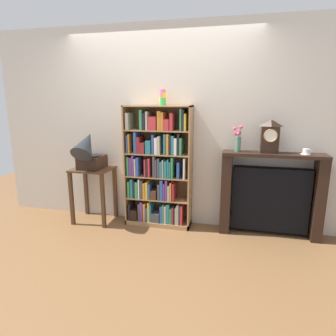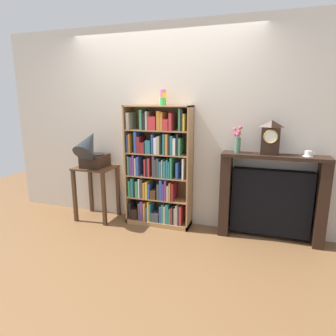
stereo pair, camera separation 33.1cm
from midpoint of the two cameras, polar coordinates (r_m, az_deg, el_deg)
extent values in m
cube|color=brown|center=(3.98, 0.05, -11.55)|extent=(8.24, 6.40, 0.02)
cube|color=beige|center=(3.86, 5.18, 7.81)|extent=(5.24, 0.08, 2.60)
cube|color=#A87A4C|center=(3.98, -5.22, 0.59)|extent=(0.02, 0.28, 1.59)
cube|color=#A87A4C|center=(3.73, 6.82, -0.30)|extent=(0.02, 0.28, 1.59)
cube|color=brown|center=(3.96, 1.21, 0.57)|extent=(0.87, 0.01, 1.59)
cube|color=#A87A4C|center=(3.74, 0.63, 11.98)|extent=(0.87, 0.28, 0.02)
cube|color=#A87A4C|center=(4.07, 0.58, -10.39)|extent=(0.87, 0.28, 0.06)
cube|color=black|center=(4.11, -4.63, -8.02)|extent=(0.02, 0.20, 0.23)
cube|color=black|center=(4.11, -3.76, -8.60)|extent=(0.09, 0.22, 0.15)
cube|color=#424247|center=(4.06, -2.86, -8.20)|extent=(0.03, 0.19, 0.24)
cube|color=#663884|center=(4.06, -2.29, -7.97)|extent=(0.04, 0.24, 0.26)
cube|color=orange|center=(4.04, -1.80, -8.19)|extent=(0.03, 0.22, 0.25)
cube|color=#2D519E|center=(4.03, -1.47, -8.65)|extent=(0.02, 0.18, 0.20)
cube|color=gold|center=(4.02, -1.01, -8.16)|extent=(0.02, 0.22, 0.27)
cube|color=teal|center=(4.02, -0.69, -8.36)|extent=(0.02, 0.22, 0.24)
cube|color=#424247|center=(4.01, 0.18, -9.34)|extent=(0.11, 0.19, 0.12)
cube|color=#2D519E|center=(3.99, 1.43, -8.64)|extent=(0.03, 0.24, 0.23)
cube|color=#388E56|center=(3.97, 1.79, -8.55)|extent=(0.02, 0.23, 0.26)
cube|color=#B2A893|center=(3.95, 2.07, -8.81)|extent=(0.03, 0.18, 0.24)
cube|color=teal|center=(3.94, 2.64, -8.64)|extent=(0.04, 0.21, 0.26)
cube|color=#388E56|center=(3.95, 3.15, -9.04)|extent=(0.02, 0.22, 0.21)
cube|color=#C63338|center=(3.94, 3.54, -8.99)|extent=(0.02, 0.22, 0.22)
cube|color=black|center=(3.94, 3.90, -8.99)|extent=(0.02, 0.23, 0.22)
cube|color=#B2A893|center=(3.93, 4.16, -9.00)|extent=(0.02, 0.23, 0.23)
cube|color=#B2A893|center=(3.91, 4.45, -8.84)|extent=(0.02, 0.21, 0.27)
cube|color=#424247|center=(3.92, 4.84, -8.89)|extent=(0.02, 0.23, 0.26)
cube|color=#C63338|center=(3.90, 5.18, -9.00)|extent=(0.02, 0.20, 0.26)
cube|color=#A87A4C|center=(3.95, 0.59, -5.84)|extent=(0.83, 0.26, 0.02)
cube|color=#388E56|center=(4.02, -4.61, -3.75)|extent=(0.03, 0.23, 0.22)
cube|color=teal|center=(4.01, -4.07, -3.54)|extent=(0.04, 0.24, 0.25)
cube|color=black|center=(3.97, -3.78, -3.80)|extent=(0.02, 0.18, 0.24)
cube|color=#388E56|center=(3.97, -3.26, -3.94)|extent=(0.04, 0.20, 0.22)
cube|color=white|center=(3.96, -2.72, -3.67)|extent=(0.02, 0.23, 0.26)
cube|color=#424247|center=(3.95, -2.33, -3.81)|extent=(0.03, 0.22, 0.25)
cube|color=orange|center=(3.95, -1.79, -4.08)|extent=(0.03, 0.23, 0.21)
cube|color=gold|center=(3.94, -1.26, -4.02)|extent=(0.03, 0.24, 0.23)
cube|color=#2D519E|center=(3.92, -0.88, -4.29)|extent=(0.02, 0.21, 0.20)
cube|color=#472D1C|center=(3.90, -0.14, -4.99)|extent=(0.08, 0.19, 0.12)
cube|color=#424247|center=(3.88, 0.94, -4.41)|extent=(0.03, 0.21, 0.21)
cube|color=#2D519E|center=(3.85, 1.43, -4.10)|extent=(0.04, 0.19, 0.27)
cube|color=#663884|center=(3.87, 1.99, -4.39)|extent=(0.02, 0.23, 0.22)
cube|color=#663884|center=(3.86, 2.41, -4.05)|extent=(0.02, 0.24, 0.27)
cube|color=#B2A893|center=(3.84, 2.75, -4.70)|extent=(0.03, 0.19, 0.20)
cube|color=orange|center=(3.82, 3.16, -4.46)|extent=(0.02, 0.19, 0.24)
cube|color=maroon|center=(3.83, 3.72, -4.49)|extent=(0.03, 0.23, 0.23)
cube|color=#A87A4C|center=(3.86, 0.60, -1.59)|extent=(0.83, 0.26, 0.02)
cube|color=#388E56|center=(3.94, -4.72, 0.68)|extent=(0.02, 0.23, 0.25)
cube|color=#663884|center=(3.92, -4.30, 0.56)|extent=(0.04, 0.21, 0.24)
cube|color=#663884|center=(3.92, -3.79, 0.78)|extent=(0.02, 0.24, 0.27)
cube|color=#B2A893|center=(3.89, -3.51, 0.38)|extent=(0.02, 0.19, 0.23)
cube|color=#2D519E|center=(3.88, -3.06, 0.51)|extent=(0.03, 0.19, 0.25)
cube|color=#C63338|center=(3.86, -1.54, 0.28)|extent=(0.02, 0.23, 0.23)
cube|color=black|center=(3.85, -1.18, 0.32)|extent=(0.02, 0.23, 0.24)
cube|color=#C63338|center=(3.84, -0.84, 0.32)|extent=(0.02, 0.21, 0.24)
cube|color=#424247|center=(3.81, 0.09, 0.46)|extent=(0.03, 0.21, 0.27)
cube|color=#424247|center=(3.82, 0.55, 0.18)|extent=(0.02, 0.23, 0.23)
cube|color=#424247|center=(3.81, 0.98, 0.25)|extent=(0.03, 0.24, 0.25)
cube|color=teal|center=(3.80, 1.43, -0.08)|extent=(0.03, 0.23, 0.21)
cube|color=#B2A893|center=(3.78, 1.76, 0.03)|extent=(0.02, 0.21, 0.23)
cube|color=teal|center=(3.76, 2.21, -0.15)|extent=(0.04, 0.19, 0.22)
cube|color=teal|center=(3.76, 2.72, 0.03)|extent=(0.02, 0.21, 0.24)
cube|color=teal|center=(3.77, 3.12, -0.18)|extent=(0.02, 0.23, 0.21)
cube|color=#388E56|center=(3.76, 3.57, 0.21)|extent=(0.03, 0.24, 0.27)
cube|color=#2D519E|center=(3.73, 4.64, -0.36)|extent=(0.03, 0.21, 0.21)
cube|color=white|center=(3.72, 5.86, 0.01)|extent=(0.02, 0.23, 0.26)
cube|color=#A87A4C|center=(3.80, 0.61, 2.82)|extent=(0.83, 0.26, 0.02)
cube|color=#2D519E|center=(3.88, -4.94, 4.85)|extent=(0.02, 0.20, 0.23)
cube|color=orange|center=(3.89, -4.48, 5.00)|extent=(0.02, 0.24, 0.25)
cube|color=#2D519E|center=(3.84, -3.38, 5.11)|extent=(0.03, 0.22, 0.27)
cube|color=maroon|center=(3.84, -2.81, 4.64)|extent=(0.04, 0.22, 0.21)
cube|color=maroon|center=(3.79, -2.23, 4.02)|extent=(0.06, 0.16, 0.14)
cube|color=teal|center=(3.77, -1.05, 4.20)|extent=(0.07, 0.18, 0.17)
cube|color=#2D519E|center=(3.76, -0.10, 4.74)|extent=(0.02, 0.20, 0.24)
cube|color=white|center=(3.75, 0.45, 4.45)|extent=(0.04, 0.20, 0.21)
cube|color=#B2A893|center=(3.73, 1.02, 4.56)|extent=(0.03, 0.20, 0.23)
cube|color=teal|center=(3.71, 2.11, 4.70)|extent=(0.03, 0.19, 0.25)
cube|color=orange|center=(3.70, 2.69, 4.71)|extent=(0.03, 0.20, 0.26)
cube|color=black|center=(3.71, 3.27, 4.66)|extent=(0.02, 0.24, 0.25)
cube|color=teal|center=(3.70, 3.72, 4.55)|extent=(0.03, 0.24, 0.24)
cube|color=white|center=(3.67, 4.16, 4.25)|extent=(0.04, 0.19, 0.21)
cube|color=black|center=(3.66, 4.73, 4.64)|extent=(0.02, 0.20, 0.26)
cube|color=#388E56|center=(3.67, 5.21, 4.26)|extent=(0.03, 0.22, 0.21)
cube|color=#A87A4C|center=(3.75, 0.62, 7.36)|extent=(0.83, 0.26, 0.02)
cube|color=#B2A893|center=(3.86, -4.74, 9.17)|extent=(0.04, 0.24, 0.21)
cube|color=#388E56|center=(3.79, -2.21, 9.42)|extent=(0.03, 0.23, 0.25)
cube|color=black|center=(3.76, -1.77, 9.09)|extent=(0.03, 0.19, 0.21)
cube|color=#B2A893|center=(3.76, -1.17, 9.26)|extent=(0.03, 0.21, 0.23)
cube|color=#C63338|center=(3.73, -0.17, 8.76)|extent=(0.10, 0.21, 0.17)
cube|color=orange|center=(3.70, 1.09, 9.23)|extent=(0.04, 0.19, 0.23)
cube|color=orange|center=(3.68, 1.67, 9.10)|extent=(0.03, 0.19, 0.22)
cube|color=#C63338|center=(3.69, 2.55, 8.46)|extent=(0.07, 0.22, 0.14)
cube|color=#C63338|center=(3.67, 3.52, 9.01)|extent=(0.04, 0.23, 0.21)
cube|color=#388E56|center=(3.63, 5.27, 9.35)|extent=(0.02, 0.21, 0.26)
cube|color=black|center=(3.64, 5.74, 9.27)|extent=(0.03, 0.23, 0.25)
cube|color=gold|center=(3.64, 6.16, 8.88)|extent=(0.02, 0.24, 0.21)
cylinder|color=green|center=(3.73, 1.60, 12.81)|extent=(0.08, 0.08, 0.09)
cylinder|color=red|center=(3.73, 1.61, 13.07)|extent=(0.08, 0.08, 0.09)
cylinder|color=pink|center=(3.73, 1.58, 13.32)|extent=(0.08, 0.08, 0.09)
cylinder|color=yellow|center=(3.73, 1.58, 13.58)|extent=(0.08, 0.08, 0.09)
cylinder|color=yellow|center=(3.73, 1.62, 13.83)|extent=(0.08, 0.08, 0.09)
cylinder|color=yellow|center=(3.73, 1.58, 14.09)|extent=(0.08, 0.08, 0.09)
cylinder|color=pink|center=(3.73, 1.58, 14.34)|extent=(0.08, 0.08, 0.09)
cube|color=#472D1C|center=(4.13, -11.76, 0.07)|extent=(0.52, 0.46, 0.02)
cube|color=#472D1C|center=(4.19, -15.58, -5.30)|extent=(0.04, 0.04, 0.73)
cube|color=#472D1C|center=(3.96, -10.05, -6.09)|extent=(0.04, 0.04, 0.73)
cube|color=#472D1C|center=(4.50, -12.81, -3.87)|extent=(0.04, 0.04, 0.73)
cube|color=#472D1C|center=(4.29, -7.56, -4.50)|extent=(0.04, 0.04, 0.73)
cube|color=black|center=(4.11, -11.82, 1.37)|extent=(0.30, 0.34, 0.17)
cylinder|color=black|center=(4.09, -11.88, 2.61)|extent=(0.25, 0.25, 0.01)
cylinder|color=#1E2328|center=(4.04, -12.25, 2.82)|extent=(0.03, 0.03, 0.06)
cone|color=#1E2328|center=(3.95, -12.96, 4.75)|extent=(0.28, 0.46, 0.45)
cube|color=black|center=(3.62, 22.56, 2.08)|extent=(1.20, 0.27, 0.04)
cube|color=black|center=(3.75, 13.63, -5.16)|extent=(0.12, 0.25, 1.00)
cube|color=black|center=(3.83, 29.96, -6.21)|extent=(0.12, 0.25, 1.00)
cube|color=black|center=(3.80, 21.78, -6.27)|extent=(0.92, 0.14, 0.80)
cube|color=black|center=(3.59, 21.83, 4.91)|extent=(0.20, 0.13, 0.31)
pyramid|color=black|center=(3.58, 22.10, 8.02)|extent=(0.20, 0.13, 0.08)
cylinder|color=silver|center=(3.52, 21.96, 5.68)|extent=(0.14, 0.01, 0.14)
torus|color=#B79347|center=(3.52, 21.96, 5.67)|extent=(0.15, 0.01, 0.15)
cylinder|color=#4C7A60|center=(3.60, 16.00, 4.29)|extent=(0.07, 0.07, 0.18)
cylinder|color=#4C753D|center=(3.57, 16.03, 4.83)|extent=(0.01, 0.04, 0.23)
sphere|color=red|center=(3.54, 16.20, 6.58)|extent=(0.04, 0.04, 0.04)
cylinder|color=#4C753D|center=(3.57, 16.08, 4.67)|extent=(0.02, 0.06, 0.21)
sphere|color=#B24CB7|center=(3.53, 16.05, 6.29)|extent=(0.04, 0.04, 0.04)
cylinder|color=#4C753D|center=(3.59, 16.35, 5.31)|extent=(0.02, 0.02, 0.28)
sphere|color=#EA4275|center=(3.57, 16.63, 7.54)|extent=(0.04, 0.04, 0.04)
cylinder|color=#4C753D|center=(3.55, 16.33, 5.26)|extent=(0.01, 0.06, 0.29)
sphere|color=#EA4275|center=(3.51, 16.54, 7.52)|extent=(0.04, 0.04, 0.04)
cylinder|color=#4C753D|center=(3.61, 15.71, 4.75)|extent=(0.02, 0.02, 0.20)
sphere|color=red|center=(3.61, 15.67, 6.38)|extent=(0.04, 0.04, 0.04)
cylinder|color=#4C753D|center=(3.61, 16.09, 4.78)|extent=(0.03, 0.01, 0.21)
sphere|color=orange|center=(3.60, 16.39, 6.43)|extent=(0.04, 0.04, 0.04)
cylinder|color=#4C753D|center=(3.62, 15.63, 5.23)|extent=(0.04, 0.06, 0.26)
sphere|color=#EA4275|center=(3.64, 15.50, 7.32)|extent=(0.04, 0.04, 0.04)
cylinder|color=white|center=(3.66, 27.99, 2.02)|extent=(0.11, 0.11, 0.01)
cylinder|color=white|center=(3.66, 28.04, 2.51)|extent=(0.07, 0.07, 0.06)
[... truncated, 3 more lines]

